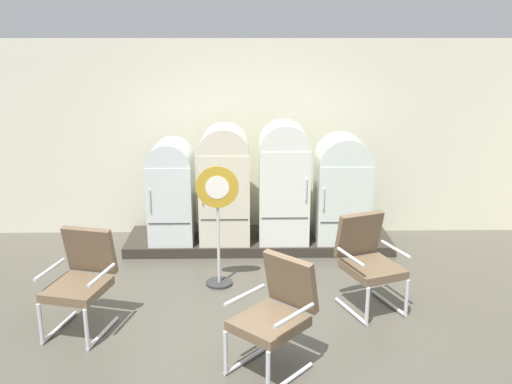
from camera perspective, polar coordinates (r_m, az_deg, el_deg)
ground at (r=5.47m, az=1.01°, el=-17.29°), size 12.00×10.00×0.05m
back_wall at (r=8.37m, az=0.20°, el=5.44°), size 11.76×0.12×2.84m
display_plinth at (r=8.13m, az=0.28°, el=-4.89°), size 3.69×0.95×0.14m
refrigerator_0 at (r=7.86m, az=-8.46°, el=0.39°), size 0.60×0.72×1.40m
refrigerator_1 at (r=7.76m, az=-3.16°, el=1.14°), size 0.68×0.69×1.60m
refrigerator_2 at (r=7.74m, az=2.79°, el=1.33°), size 0.67×0.65×1.65m
refrigerator_3 at (r=7.89m, az=8.61°, el=0.63°), size 0.71×0.70×1.46m
armchair_left at (r=6.09m, az=-17.03°, el=-8.07°), size 0.71×0.82×1.03m
armchair_right at (r=6.39m, az=11.11°, el=-6.47°), size 0.77×0.86×1.03m
armchair_center at (r=5.19m, az=2.05°, el=-11.70°), size 0.87×0.88×1.03m
sign_stand at (r=6.70m, az=-3.81°, el=-3.38°), size 0.50×0.32×1.47m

